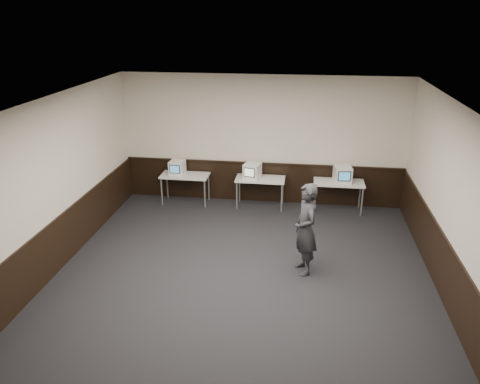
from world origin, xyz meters
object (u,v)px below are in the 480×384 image
desk_right (339,185)px  emac_center (252,171)px  desk_center (260,181)px  desk_left (185,177)px  emac_left (177,168)px  person (306,229)px  emac_right (343,174)px

desk_right → emac_center: bearing=-179.7°
desk_center → emac_center: (-0.20, -0.01, 0.26)m
emac_center → desk_center: bearing=17.9°
desk_left → emac_left: size_ratio=2.96×
emac_left → person: person is taller
emac_center → emac_right: (2.17, 0.01, 0.01)m
desk_left → emac_left: (-0.19, 0.01, 0.25)m
emac_left → emac_center: emac_center is taller
desk_center → emac_center: 0.33m
desk_left → emac_right: bearing=-0.1°
desk_center → desk_left: bearing=180.0°
desk_center → emac_left: size_ratio=2.96×
desk_center → emac_right: (1.97, -0.00, 0.27)m
person → desk_center: bearing=-179.7°
desk_center → emac_left: 2.10m
desk_left → emac_left: 0.31m
desk_right → desk_left: bearing=180.0°
desk_left → desk_right: same height
desk_center → emac_center: size_ratio=2.55×
desk_left → emac_left: emac_left is taller
emac_center → person: size_ratio=0.27×
emac_center → desk_left: bearing=-165.9°
emac_left → emac_right: bearing=4.2°
person → emac_center: bearing=-176.3°
emac_right → desk_center: bearing=172.2°
desk_right → emac_right: bearing=-4.2°
emac_right → person: person is taller
desk_center → emac_right: emac_right is taller
desk_left → desk_right: bearing=0.0°
desk_center → emac_right: 1.99m
desk_left → person: (3.02, -2.99, 0.20)m
emac_right → person: bearing=-113.5°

